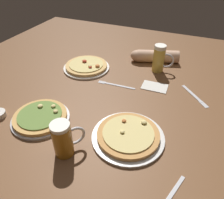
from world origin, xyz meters
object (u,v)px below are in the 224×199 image
(beer_mug_dark, at_px, (64,139))
(beer_mug_amber, at_px, (160,59))
(pizza_plate_near, at_px, (40,117))
(knife_right, at_px, (195,96))
(napkin_folded, at_px, (155,86))
(pizza_plate_far, at_px, (87,66))
(diner_arm, at_px, (153,56))
(pizza_plate_side, at_px, (128,135))
(fork_left, at_px, (115,85))

(beer_mug_dark, distance_m, beer_mug_amber, 0.86)
(pizza_plate_near, xyz_separation_m, knife_right, (0.68, 0.50, -0.01))
(napkin_folded, bearing_deg, beer_mug_dark, -109.77)
(napkin_folded, bearing_deg, pizza_plate_far, 174.98)
(pizza_plate_far, height_order, diner_arm, diner_arm)
(beer_mug_amber, distance_m, knife_right, 0.34)
(knife_right, relative_size, diner_arm, 0.54)
(pizza_plate_far, bearing_deg, pizza_plate_side, -46.00)
(pizza_plate_far, bearing_deg, fork_left, -24.02)
(pizza_plate_near, relative_size, diner_arm, 0.84)
(pizza_plate_side, xyz_separation_m, beer_mug_amber, (-0.02, 0.66, 0.07))
(beer_mug_amber, distance_m, fork_left, 0.35)
(pizza_plate_near, bearing_deg, knife_right, 36.31)
(beer_mug_dark, xyz_separation_m, fork_left, (-0.00, 0.56, -0.08))
(beer_mug_dark, distance_m, napkin_folded, 0.67)
(beer_mug_amber, height_order, diner_arm, beer_mug_amber)
(beer_mug_amber, relative_size, diner_arm, 0.54)
(beer_mug_dark, distance_m, diner_arm, 0.96)
(pizza_plate_far, distance_m, beer_mug_dark, 0.72)
(diner_arm, bearing_deg, fork_left, -108.57)
(pizza_plate_side, bearing_deg, diner_arm, 96.20)
(fork_left, bearing_deg, diner_arm, 71.43)
(knife_right, distance_m, diner_arm, 0.46)
(beer_mug_dark, xyz_separation_m, knife_right, (0.46, 0.63, -0.08))
(beer_mug_amber, relative_size, fork_left, 0.77)
(knife_right, bearing_deg, pizza_plate_far, 176.28)
(pizza_plate_near, relative_size, fork_left, 1.20)
(fork_left, bearing_deg, beer_mug_dark, -89.95)
(pizza_plate_side, xyz_separation_m, beer_mug_dark, (-0.22, -0.18, 0.06))
(pizza_plate_near, relative_size, pizza_plate_side, 0.87)
(pizza_plate_far, relative_size, napkin_folded, 2.07)
(beer_mug_amber, bearing_deg, napkin_folded, -82.08)
(pizza_plate_side, relative_size, diner_arm, 0.97)
(pizza_plate_far, relative_size, pizza_plate_side, 0.96)
(beer_mug_dark, relative_size, diner_arm, 0.48)
(fork_left, distance_m, diner_arm, 0.42)
(pizza_plate_side, xyz_separation_m, napkin_folded, (0.01, 0.45, -0.01))
(pizza_plate_far, relative_size, diner_arm, 0.93)
(pizza_plate_near, relative_size, knife_right, 1.56)
(pizza_plate_side, distance_m, napkin_folded, 0.45)
(pizza_plate_far, xyz_separation_m, beer_mug_amber, (0.46, 0.16, 0.07))
(pizza_plate_near, height_order, napkin_folded, pizza_plate_near)
(pizza_plate_near, bearing_deg, pizza_plate_side, 7.05)
(napkin_folded, xyz_separation_m, fork_left, (-0.23, -0.07, -0.00))
(pizza_plate_side, relative_size, beer_mug_amber, 1.81)
(pizza_plate_far, relative_size, beer_mug_amber, 1.73)
(beer_mug_dark, bearing_deg, pizza_plate_far, 111.34)
(pizza_plate_near, distance_m, beer_mug_dark, 0.26)
(pizza_plate_near, height_order, beer_mug_dark, beer_mug_dark)
(beer_mug_amber, bearing_deg, pizza_plate_near, -120.75)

